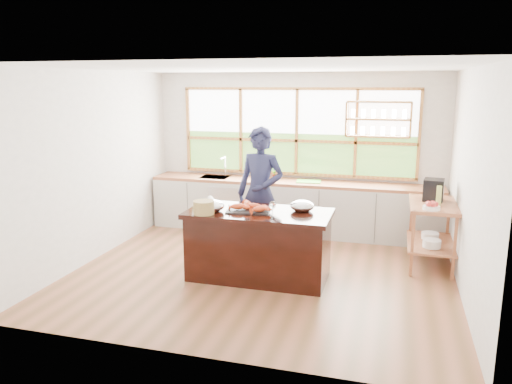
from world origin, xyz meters
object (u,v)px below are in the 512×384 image
at_px(espresso_machine, 434,190).
at_px(wicker_basket, 204,207).
at_px(cook, 260,194).
at_px(island, 259,244).

bearing_deg(espresso_machine, wicker_basket, -143.77).
bearing_deg(wicker_basket, cook, 67.68).
height_order(island, cook, cook).
distance_m(island, wicker_basket, 0.88).
relative_size(espresso_machine, wicker_basket, 1.15).
bearing_deg(cook, island, -68.04).
distance_m(cook, wicker_basket, 1.17).
bearing_deg(cook, wicker_basket, -104.26).
distance_m(island, espresso_machine, 2.60).
distance_m(island, cook, 0.94).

